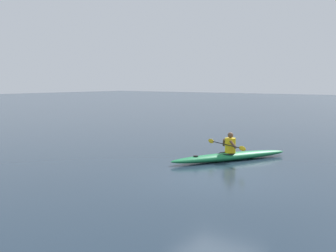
# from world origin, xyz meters

# --- Properties ---
(ground_plane) EXTENTS (160.00, 160.00, 0.00)m
(ground_plane) POSITION_xyz_m (0.00, 0.00, 0.00)
(ground_plane) COLOR #1E2D3D
(kayak) EXTENTS (2.80, 4.75, 0.29)m
(kayak) POSITION_xyz_m (1.10, -2.85, 0.15)
(kayak) COLOR #19723F
(kayak) RESTS_ON ground
(kayaker) EXTENTS (2.19, 1.13, 0.76)m
(kayaker) POSITION_xyz_m (1.11, -2.82, 0.60)
(kayaker) COLOR yellow
(kayaker) RESTS_ON kayak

